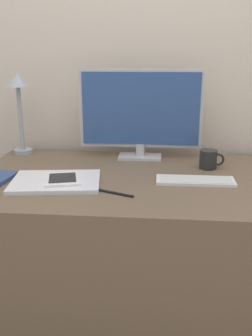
{
  "coord_description": "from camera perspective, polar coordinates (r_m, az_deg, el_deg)",
  "views": [
    {
      "loc": [
        0.1,
        -1.32,
        1.2
      ],
      "look_at": [
        -0.02,
        0.03,
        0.78
      ],
      "focal_mm": 40.0,
      "sensor_mm": 36.0,
      "label": 1
    }
  ],
  "objects": [
    {
      "name": "wall_back",
      "position": [
        1.9,
        2.26,
        17.25
      ],
      "size": [
        3.6,
        0.05,
        2.4
      ],
      "color": "beige",
      "rests_on": "ground_plane"
    },
    {
      "name": "desk",
      "position": [
        1.66,
        1.06,
        -13.18
      ],
      "size": [
        1.3,
        0.78,
        0.72
      ],
      "color": "brown",
      "rests_on": "ground_plane"
    },
    {
      "name": "monitor",
      "position": [
        1.73,
        2.23,
        8.48
      ],
      "size": [
        0.56,
        0.11,
        0.41
      ],
      "color": "#B7B7BC",
      "rests_on": "desk"
    },
    {
      "name": "keyboard",
      "position": [
        1.46,
        10.51,
        -1.89
      ],
      "size": [
        0.3,
        0.1,
        0.01
      ],
      "color": "silver",
      "rests_on": "desk"
    },
    {
      "name": "laptop",
      "position": [
        1.45,
        -10.63,
        -2.05
      ],
      "size": [
        0.36,
        0.29,
        0.02
      ],
      "color": "silver",
      "rests_on": "desk"
    },
    {
      "name": "ereader",
      "position": [
        1.44,
        -9.65,
        -1.64
      ],
      "size": [
        0.16,
        0.19,
        0.01
      ],
      "color": "white",
      "rests_on": "laptop"
    },
    {
      "name": "desk_lamp",
      "position": [
        1.88,
        -16.03,
        10.34
      ],
      "size": [
        0.11,
        0.11,
        0.39
      ],
      "color": "#999EA8",
      "rests_on": "desk"
    },
    {
      "name": "coffee_mug",
      "position": [
        1.64,
        12.5,
        1.3
      ],
      "size": [
        0.11,
        0.07,
        0.08
      ],
      "color": "black",
      "rests_on": "desk"
    },
    {
      "name": "pen",
      "position": [
        1.32,
        -1.57,
        -3.83
      ],
      "size": [
        0.13,
        0.06,
        0.01
      ],
      "color": "black",
      "rests_on": "desk"
    }
  ]
}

